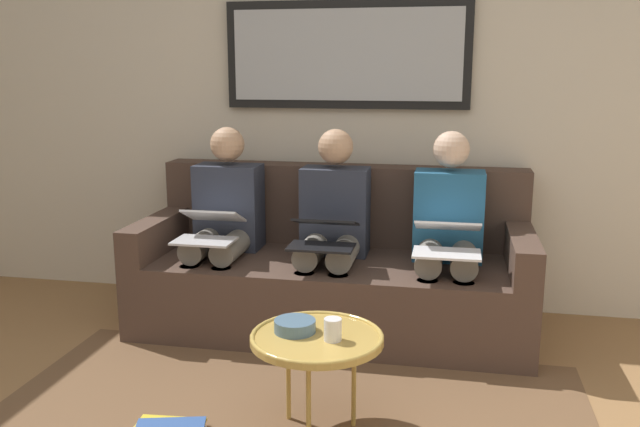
{
  "coord_description": "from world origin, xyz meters",
  "views": [
    {
      "loc": [
        -0.65,
        1.57,
        1.47
      ],
      "look_at": [
        0.0,
        -1.7,
        0.75
      ],
      "focal_mm": 37.7,
      "sensor_mm": 36.0,
      "label": 1
    }
  ],
  "objects_px": {
    "coffee_table": "(317,339)",
    "person_left": "(448,230)",
    "framed_mirror": "(346,55)",
    "laptop_white": "(447,238)",
    "bowl": "(295,326)",
    "laptop_black": "(324,233)",
    "cup": "(333,330)",
    "person_right": "(224,220)",
    "person_middle": "(332,225)",
    "laptop_silver": "(209,227)",
    "couch": "(334,272)"
  },
  "relations": [
    {
      "from": "person_left",
      "to": "person_middle",
      "type": "relative_size",
      "value": 1.0
    },
    {
      "from": "framed_mirror",
      "to": "coffee_table",
      "type": "bearing_deg",
      "value": 95.24
    },
    {
      "from": "coffee_table",
      "to": "laptop_black",
      "type": "distance_m",
      "value": 0.94
    },
    {
      "from": "bowl",
      "to": "person_right",
      "type": "relative_size",
      "value": 0.15
    },
    {
      "from": "person_right",
      "to": "laptop_silver",
      "type": "bearing_deg",
      "value": 90.0
    },
    {
      "from": "person_left",
      "to": "laptop_white",
      "type": "distance_m",
      "value": 0.24
    },
    {
      "from": "coffee_table",
      "to": "cup",
      "type": "bearing_deg",
      "value": 156.4
    },
    {
      "from": "coffee_table",
      "to": "cup",
      "type": "distance_m",
      "value": 0.1
    },
    {
      "from": "couch",
      "to": "cup",
      "type": "bearing_deg",
      "value": 99.88
    },
    {
      "from": "cup",
      "to": "laptop_black",
      "type": "bearing_deg",
      "value": -76.88
    },
    {
      "from": "laptop_white",
      "to": "person_middle",
      "type": "distance_m",
      "value": 0.68
    },
    {
      "from": "person_left",
      "to": "person_right",
      "type": "relative_size",
      "value": 1.0
    },
    {
      "from": "cup",
      "to": "person_middle",
      "type": "xyz_separation_m",
      "value": [
        0.22,
        -1.18,
        0.14
      ]
    },
    {
      "from": "cup",
      "to": "person_left",
      "type": "xyz_separation_m",
      "value": [
        -0.42,
        -1.18,
        0.14
      ]
    },
    {
      "from": "laptop_black",
      "to": "laptop_silver",
      "type": "height_order",
      "value": "laptop_silver"
    },
    {
      "from": "coffee_table",
      "to": "laptop_white",
      "type": "distance_m",
      "value": 1.06
    },
    {
      "from": "person_middle",
      "to": "bowl",
      "type": "bearing_deg",
      "value": 92.59
    },
    {
      "from": "person_left",
      "to": "laptop_black",
      "type": "bearing_deg",
      "value": 21.11
    },
    {
      "from": "bowl",
      "to": "person_right",
      "type": "height_order",
      "value": "person_right"
    },
    {
      "from": "cup",
      "to": "laptop_black",
      "type": "relative_size",
      "value": 0.26
    },
    {
      "from": "framed_mirror",
      "to": "laptop_white",
      "type": "xyz_separation_m",
      "value": [
        -0.64,
        0.69,
        -0.92
      ]
    },
    {
      "from": "person_left",
      "to": "person_middle",
      "type": "distance_m",
      "value": 0.64
    },
    {
      "from": "framed_mirror",
      "to": "person_middle",
      "type": "relative_size",
      "value": 1.3
    },
    {
      "from": "couch",
      "to": "person_middle",
      "type": "xyz_separation_m",
      "value": [
        0.0,
        0.07,
        0.3
      ]
    },
    {
      "from": "couch",
      "to": "laptop_black",
      "type": "distance_m",
      "value": 0.44
    },
    {
      "from": "person_left",
      "to": "laptop_silver",
      "type": "xyz_separation_m",
      "value": [
        1.28,
        0.23,
        0.02
      ]
    },
    {
      "from": "laptop_white",
      "to": "laptop_silver",
      "type": "xyz_separation_m",
      "value": [
        1.28,
        -0.0,
        -0.0
      ]
    },
    {
      "from": "person_left",
      "to": "person_middle",
      "type": "bearing_deg",
      "value": 0.0
    },
    {
      "from": "coffee_table",
      "to": "person_left",
      "type": "distance_m",
      "value": 1.27
    },
    {
      "from": "coffee_table",
      "to": "person_left",
      "type": "relative_size",
      "value": 0.47
    },
    {
      "from": "couch",
      "to": "person_middle",
      "type": "relative_size",
      "value": 1.93
    },
    {
      "from": "person_left",
      "to": "person_middle",
      "type": "height_order",
      "value": "same"
    },
    {
      "from": "person_left",
      "to": "person_right",
      "type": "bearing_deg",
      "value": 0.0
    },
    {
      "from": "bowl",
      "to": "laptop_black",
      "type": "relative_size",
      "value": 0.5
    },
    {
      "from": "framed_mirror",
      "to": "couch",
      "type": "bearing_deg",
      "value": 90.0
    },
    {
      "from": "bowl",
      "to": "person_middle",
      "type": "relative_size",
      "value": 0.15
    },
    {
      "from": "framed_mirror",
      "to": "person_middle",
      "type": "bearing_deg",
      "value": 90.0
    },
    {
      "from": "couch",
      "to": "person_right",
      "type": "relative_size",
      "value": 1.93
    },
    {
      "from": "person_middle",
      "to": "laptop_black",
      "type": "bearing_deg",
      "value": 90.0
    },
    {
      "from": "coffee_table",
      "to": "bowl",
      "type": "height_order",
      "value": "bowl"
    },
    {
      "from": "bowl",
      "to": "person_left",
      "type": "xyz_separation_m",
      "value": [
        -0.59,
        -1.12,
        0.16
      ]
    },
    {
      "from": "cup",
      "to": "laptop_black",
      "type": "distance_m",
      "value": 0.97
    },
    {
      "from": "framed_mirror",
      "to": "laptop_black",
      "type": "relative_size",
      "value": 4.35
    },
    {
      "from": "framed_mirror",
      "to": "bowl",
      "type": "height_order",
      "value": "framed_mirror"
    },
    {
      "from": "person_left",
      "to": "person_middle",
      "type": "xyz_separation_m",
      "value": [
        0.64,
        0.0,
        0.0
      ]
    },
    {
      "from": "coffee_table",
      "to": "bowl",
      "type": "bearing_deg",
      "value": -15.45
    },
    {
      "from": "person_left",
      "to": "laptop_silver",
      "type": "height_order",
      "value": "person_left"
    },
    {
      "from": "person_right",
      "to": "laptop_silver",
      "type": "height_order",
      "value": "person_right"
    },
    {
      "from": "framed_mirror",
      "to": "coffee_table",
      "type": "xyz_separation_m",
      "value": [
        -0.15,
        1.61,
        -1.14
      ]
    },
    {
      "from": "bowl",
      "to": "person_left",
      "type": "distance_m",
      "value": 1.28
    }
  ]
}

